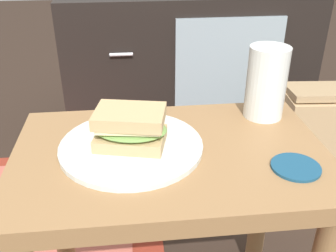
{
  "coord_description": "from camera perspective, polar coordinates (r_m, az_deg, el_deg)",
  "views": [
    {
      "loc": [
        -0.07,
        -0.58,
        0.83
      ],
      "look_at": [
        -0.0,
        0.0,
        0.51
      ],
      "focal_mm": 41.26,
      "sensor_mm": 36.0,
      "label": 1
    }
  ],
  "objects": [
    {
      "name": "side_table",
      "position": [
        0.74,
        0.35,
        -9.58
      ],
      "size": [
        0.56,
        0.36,
        0.46
      ],
      "color": "olive",
      "rests_on": "ground"
    },
    {
      "name": "tv_cabinet",
      "position": [
        1.64,
        2.71,
        9.44
      ],
      "size": [
        0.96,
        0.46,
        0.58
      ],
      "color": "black",
      "rests_on": "ground"
    },
    {
      "name": "area_rug",
      "position": [
        1.33,
        -23.39,
        -12.58
      ],
      "size": [
        0.97,
        0.72,
        0.01
      ],
      "color": "maroon",
      "rests_on": "ground"
    },
    {
      "name": "plate",
      "position": [
        0.69,
        -5.44,
        -2.97
      ],
      "size": [
        0.26,
        0.26,
        0.01
      ],
      "primitive_type": "cylinder",
      "color": "silver",
      "rests_on": "side_table"
    },
    {
      "name": "sandwich_front",
      "position": [
        0.68,
        -5.59,
        -0.24
      ],
      "size": [
        0.15,
        0.12,
        0.07
      ],
      "color": "tan",
      "rests_on": "plate"
    },
    {
      "name": "beer_glass",
      "position": [
        0.8,
        14.32,
        6.19
      ],
      "size": [
        0.08,
        0.08,
        0.15
      ],
      "color": "silver",
      "rests_on": "side_table"
    },
    {
      "name": "coaster",
      "position": [
        0.67,
        18.35,
        -5.77
      ],
      "size": [
        0.08,
        0.08,
        0.01
      ],
      "primitive_type": "cylinder",
      "color": "navy",
      "rests_on": "side_table"
    },
    {
      "name": "paper_bag",
      "position": [
        1.35,
        19.92,
        -1.99
      ],
      "size": [
        0.2,
        0.18,
        0.37
      ],
      "color": "tan",
      "rests_on": "ground"
    }
  ]
}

